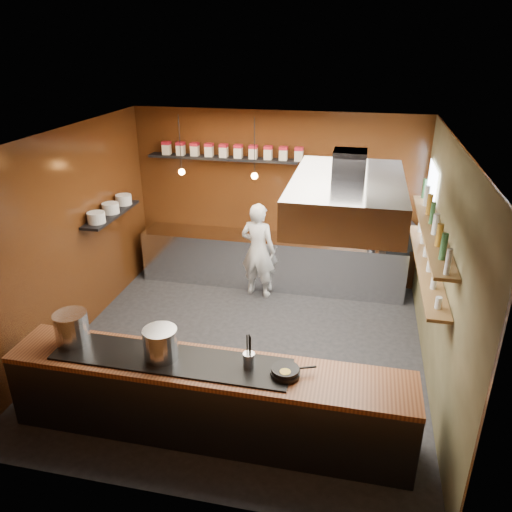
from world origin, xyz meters
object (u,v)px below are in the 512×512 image
(stockpot_large, at_px, (72,328))
(stockpot_small, at_px, (161,344))
(espresso_machine, at_px, (398,234))
(chef, at_px, (258,250))
(extractor_hood, at_px, (347,196))

(stockpot_large, bearing_deg, stockpot_small, -3.69)
(stockpot_small, height_order, espresso_machine, espresso_machine)
(espresso_machine, relative_size, chef, 0.27)
(extractor_hood, distance_m, espresso_machine, 3.05)
(stockpot_large, bearing_deg, chef, 66.38)
(extractor_hood, distance_m, stockpot_small, 2.57)
(stockpot_small, xyz_separation_m, chef, (0.35, 3.34, -0.29))
(stockpot_large, relative_size, chef, 0.23)
(extractor_hood, height_order, espresso_machine, extractor_hood)
(stockpot_large, xyz_separation_m, espresso_machine, (3.68, 3.72, 0.00))
(extractor_hood, xyz_separation_m, stockpot_large, (-2.88, -1.13, -1.38))
(extractor_hood, bearing_deg, chef, 124.10)
(extractor_hood, relative_size, stockpot_small, 5.44)
(stockpot_large, relative_size, espresso_machine, 0.84)
(espresso_machine, xyz_separation_m, chef, (-2.25, -0.45, -0.30))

